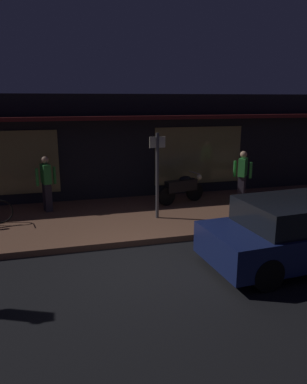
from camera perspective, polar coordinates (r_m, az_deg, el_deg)
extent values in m
plane|color=black|center=(7.98, -1.63, -11.20)|extent=(60.00, 60.00, 0.00)
cube|color=brown|center=(10.69, -5.34, -4.07)|extent=(18.00, 4.00, 0.15)
cube|color=black|center=(13.61, -7.93, 7.28)|extent=(18.00, 2.80, 3.60)
cube|color=olive|center=(12.25, -22.08, 4.17)|extent=(3.20, 0.04, 2.00)
cube|color=olive|center=(13.07, 7.04, 5.70)|extent=(3.20, 0.04, 2.00)
cube|color=#591919|center=(11.89, -7.10, 11.39)|extent=(16.20, 0.50, 0.12)
cylinder|color=black|center=(11.57, 2.06, -0.64)|extent=(0.61, 0.27, 0.60)
cylinder|color=black|center=(12.18, 6.44, 0.03)|extent=(0.61, 0.27, 0.60)
cube|color=black|center=(11.80, 4.33, 1.02)|extent=(1.13, 0.56, 0.36)
ellipsoid|color=black|center=(11.84, 4.95, 2.04)|extent=(0.49, 0.35, 0.20)
sphere|color=#F9EDB7|center=(12.17, 7.15, 2.32)|extent=(0.18, 0.18, 0.18)
cylinder|color=gray|center=(12.02, 6.41, 3.02)|extent=(0.17, 0.54, 0.03)
torus|color=black|center=(10.71, -22.79, -2.86)|extent=(0.66, 0.16, 0.66)
cube|color=#28232D|center=(11.40, -16.22, -0.80)|extent=(0.28, 0.33, 0.85)
cube|color=#2D8C38|center=(11.24, -16.47, 2.72)|extent=(0.33, 0.43, 0.58)
sphere|color=tan|center=(11.17, -16.62, 4.83)|extent=(0.22, 0.22, 0.22)
cylinder|color=#2D8C38|center=(11.33, -15.19, 2.54)|extent=(0.11, 0.11, 0.52)
cylinder|color=#2D8C38|center=(11.19, -17.72, 2.21)|extent=(0.11, 0.11, 0.52)
cube|color=#28232D|center=(12.33, 13.57, 0.50)|extent=(0.34, 0.34, 0.85)
cube|color=#2D8C38|center=(12.19, 13.77, 3.76)|extent=(0.42, 0.43, 0.58)
sphere|color=tan|center=(12.12, 13.88, 5.72)|extent=(0.22, 0.22, 0.22)
cylinder|color=#2D8C38|center=(12.14, 14.94, 3.32)|extent=(0.13, 0.13, 0.52)
cylinder|color=#2D8C38|center=(12.26, 12.57, 3.56)|extent=(0.13, 0.13, 0.52)
cylinder|color=#47474C|center=(10.13, 0.60, 2.44)|extent=(0.09, 0.09, 2.40)
cube|color=beige|center=(9.98, 0.61, 7.78)|extent=(0.44, 0.03, 0.30)
cylinder|color=black|center=(8.35, 10.95, -7.86)|extent=(0.65, 0.27, 0.64)
cylinder|color=black|center=(7.17, 17.25, -12.13)|extent=(0.65, 0.27, 0.64)
cube|color=#141E4C|center=(8.43, 21.74, -6.76)|extent=(4.22, 2.05, 0.68)
cube|color=black|center=(8.17, 21.29, -3.31)|extent=(2.31, 1.75, 0.64)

